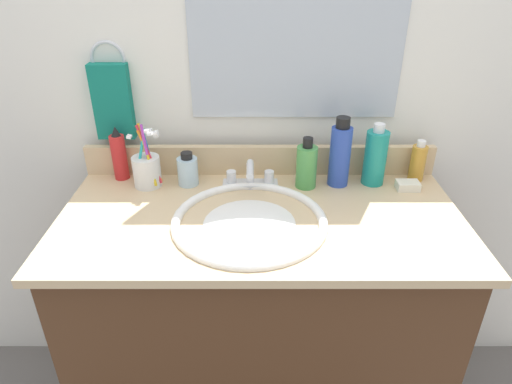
{
  "coord_description": "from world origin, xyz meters",
  "views": [
    {
      "loc": [
        -0.01,
        -1.0,
        1.42
      ],
      "look_at": [
        -0.01,
        0.0,
        0.87
      ],
      "focal_mm": 31.62,
      "sensor_mm": 36.0,
      "label": 1
    }
  ],
  "objects_px": {
    "faucet": "(249,178)",
    "bottle_mouthwash_teal": "(374,157)",
    "bottle_spray_red": "(118,156)",
    "soap_bar": "(406,185)",
    "bottle_toner_green": "(305,166)",
    "cup_white_ceramic": "(146,169)",
    "hand_towel": "(111,102)",
    "bottle_oil_amber": "(416,162)",
    "bottle_shampoo_blue": "(339,154)",
    "bottle_gel_clear": "(186,170)"
  },
  "relations": [
    {
      "from": "faucet",
      "to": "bottle_mouthwash_teal",
      "type": "xyz_separation_m",
      "value": [
        0.36,
        0.03,
        0.06
      ]
    },
    {
      "from": "bottle_spray_red",
      "to": "bottle_gel_clear",
      "type": "distance_m",
      "value": 0.21
    },
    {
      "from": "faucet",
      "to": "bottle_gel_clear",
      "type": "height_order",
      "value": "bottle_gel_clear"
    },
    {
      "from": "faucet",
      "to": "bottle_toner_green",
      "type": "relative_size",
      "value": 1.06
    },
    {
      "from": "soap_bar",
      "to": "bottle_mouthwash_teal",
      "type": "bearing_deg",
      "value": 155.98
    },
    {
      "from": "bottle_shampoo_blue",
      "to": "bottle_gel_clear",
      "type": "xyz_separation_m",
      "value": [
        -0.44,
        -0.0,
        -0.05
      ]
    },
    {
      "from": "bottle_oil_amber",
      "to": "bottle_toner_green",
      "type": "bearing_deg",
      "value": -172.68
    },
    {
      "from": "bottle_oil_amber",
      "to": "soap_bar",
      "type": "relative_size",
      "value": 1.96
    },
    {
      "from": "bottle_gel_clear",
      "to": "soap_bar",
      "type": "height_order",
      "value": "bottle_gel_clear"
    },
    {
      "from": "bottle_toner_green",
      "to": "bottle_gel_clear",
      "type": "relative_size",
      "value": 1.51
    },
    {
      "from": "bottle_gel_clear",
      "to": "cup_white_ceramic",
      "type": "height_order",
      "value": "cup_white_ceramic"
    },
    {
      "from": "cup_white_ceramic",
      "to": "bottle_shampoo_blue",
      "type": "bearing_deg",
      "value": 1.03
    },
    {
      "from": "bottle_spray_red",
      "to": "cup_white_ceramic",
      "type": "relative_size",
      "value": 0.87
    },
    {
      "from": "bottle_toner_green",
      "to": "soap_bar",
      "type": "distance_m",
      "value": 0.3
    },
    {
      "from": "soap_bar",
      "to": "cup_white_ceramic",
      "type": "bearing_deg",
      "value": 178.15
    },
    {
      "from": "faucet",
      "to": "bottle_oil_amber",
      "type": "distance_m",
      "value": 0.5
    },
    {
      "from": "bottle_spray_red",
      "to": "soap_bar",
      "type": "bearing_deg",
      "value": -4.93
    },
    {
      "from": "bottle_mouthwash_teal",
      "to": "cup_white_ceramic",
      "type": "height_order",
      "value": "cup_white_ceramic"
    },
    {
      "from": "bottle_mouthwash_teal",
      "to": "cup_white_ceramic",
      "type": "distance_m",
      "value": 0.66
    },
    {
      "from": "bottle_shampoo_blue",
      "to": "bottle_spray_red",
      "type": "bearing_deg",
      "value": 176.59
    },
    {
      "from": "bottle_spray_red",
      "to": "bottle_mouthwash_teal",
      "type": "bearing_deg",
      "value": -2.39
    },
    {
      "from": "bottle_oil_amber",
      "to": "bottle_shampoo_blue",
      "type": "bearing_deg",
      "value": -173.27
    },
    {
      "from": "bottle_toner_green",
      "to": "bottle_shampoo_blue",
      "type": "xyz_separation_m",
      "value": [
        0.1,
        0.01,
        0.03
      ]
    },
    {
      "from": "faucet",
      "to": "bottle_mouthwash_teal",
      "type": "relative_size",
      "value": 0.87
    },
    {
      "from": "hand_towel",
      "to": "bottle_spray_red",
      "type": "distance_m",
      "value": 0.16
    },
    {
      "from": "soap_bar",
      "to": "bottle_oil_amber",
      "type": "bearing_deg",
      "value": 56.61
    },
    {
      "from": "bottle_mouthwash_teal",
      "to": "bottle_spray_red",
      "type": "height_order",
      "value": "bottle_mouthwash_teal"
    },
    {
      "from": "bottle_shampoo_blue",
      "to": "hand_towel",
      "type": "bearing_deg",
      "value": 171.99
    },
    {
      "from": "bottle_shampoo_blue",
      "to": "cup_white_ceramic",
      "type": "xyz_separation_m",
      "value": [
        -0.56,
        -0.01,
        -0.04
      ]
    },
    {
      "from": "hand_towel",
      "to": "soap_bar",
      "type": "xyz_separation_m",
      "value": [
        0.85,
        -0.13,
        -0.21
      ]
    },
    {
      "from": "hand_towel",
      "to": "bottle_spray_red",
      "type": "bearing_deg",
      "value": -77.48
    },
    {
      "from": "bottle_toner_green",
      "to": "bottle_mouthwash_teal",
      "type": "relative_size",
      "value": 0.82
    },
    {
      "from": "bottle_gel_clear",
      "to": "cup_white_ceramic",
      "type": "bearing_deg",
      "value": -175.58
    },
    {
      "from": "bottle_gel_clear",
      "to": "cup_white_ceramic",
      "type": "xyz_separation_m",
      "value": [
        -0.12,
        -0.01,
        0.01
      ]
    },
    {
      "from": "bottle_spray_red",
      "to": "cup_white_ceramic",
      "type": "bearing_deg",
      "value": -28.29
    },
    {
      "from": "bottle_toner_green",
      "to": "soap_bar",
      "type": "xyz_separation_m",
      "value": [
        0.29,
        -0.02,
        -0.05
      ]
    },
    {
      "from": "bottle_oil_amber",
      "to": "bottle_shampoo_blue",
      "type": "xyz_separation_m",
      "value": [
        -0.24,
        -0.03,
        0.04
      ]
    },
    {
      "from": "hand_towel",
      "to": "cup_white_ceramic",
      "type": "relative_size",
      "value": 1.16
    },
    {
      "from": "bottle_oil_amber",
      "to": "bottle_shampoo_blue",
      "type": "relative_size",
      "value": 0.61
    },
    {
      "from": "hand_towel",
      "to": "soap_bar",
      "type": "bearing_deg",
      "value": -8.44
    },
    {
      "from": "bottle_spray_red",
      "to": "bottle_shampoo_blue",
      "type": "distance_m",
      "value": 0.65
    },
    {
      "from": "cup_white_ceramic",
      "to": "soap_bar",
      "type": "height_order",
      "value": "cup_white_ceramic"
    },
    {
      "from": "bottle_spray_red",
      "to": "cup_white_ceramic",
      "type": "height_order",
      "value": "cup_white_ceramic"
    },
    {
      "from": "bottle_shampoo_blue",
      "to": "cup_white_ceramic",
      "type": "distance_m",
      "value": 0.56
    },
    {
      "from": "bottle_oil_amber",
      "to": "cup_white_ceramic",
      "type": "height_order",
      "value": "cup_white_ceramic"
    },
    {
      "from": "hand_towel",
      "to": "cup_white_ceramic",
      "type": "bearing_deg",
      "value": -45.16
    },
    {
      "from": "bottle_oil_amber",
      "to": "bottle_mouthwash_teal",
      "type": "xyz_separation_m",
      "value": [
        -0.13,
        -0.02,
        0.03
      ]
    },
    {
      "from": "faucet",
      "to": "bottle_spray_red",
      "type": "xyz_separation_m",
      "value": [
        -0.39,
        0.06,
        0.05
      ]
    },
    {
      "from": "bottle_toner_green",
      "to": "bottle_mouthwash_teal",
      "type": "xyz_separation_m",
      "value": [
        0.2,
        0.02,
        0.02
      ]
    },
    {
      "from": "faucet",
      "to": "bottle_mouthwash_teal",
      "type": "bearing_deg",
      "value": 4.32
    }
  ]
}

